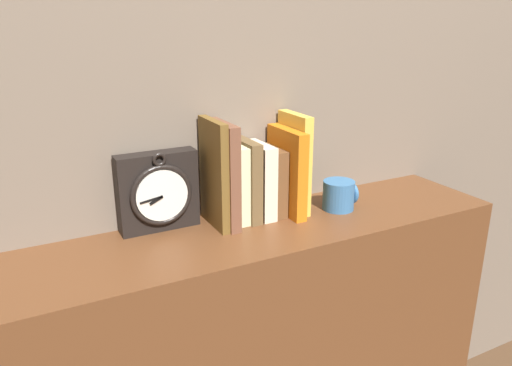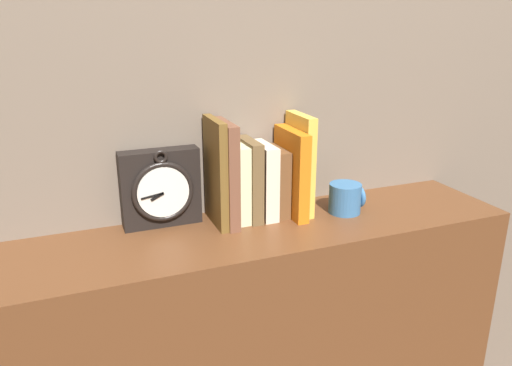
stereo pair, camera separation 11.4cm
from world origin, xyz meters
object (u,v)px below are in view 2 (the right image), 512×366
Objects in this scene: book_slot0_brown at (216,173)px; book_slot5_brown at (276,181)px; book_slot4_cream at (264,180)px; book_slot6_orange at (291,173)px; mug at (346,198)px; book_slot7_yellow at (300,164)px; book_slot1_brown at (226,174)px; clock at (161,189)px; book_slot3_brown at (250,180)px; book_slot2_cream at (238,182)px.

book_slot0_brown reaches higher than book_slot5_brown.
book_slot6_orange reaches higher than book_slot4_cream.
book_slot5_brown is at bearing 3.26° from book_slot0_brown.
book_slot0_brown is 2.93× the size of mug.
book_slot1_brown is at bearing -178.57° from book_slot7_yellow.
book_slot3_brown is (0.21, -0.03, 0.01)m from clock.
book_slot2_cream is 0.76× the size of book_slot7_yellow.
book_slot2_cream is at bearing 19.92° from book_slot1_brown.
book_slot0_brown is at bearing -176.74° from book_slot5_brown.
book_slot7_yellow is (0.20, 0.00, 0.00)m from book_slot1_brown.
book_slot3_brown is at bearing 3.79° from book_slot0_brown.
book_slot1_brown is 1.14× the size of book_slot6_orange.
book_slot1_brown is 0.07m from book_slot3_brown.
book_slot5_brown is 1.94× the size of mug.
book_slot7_yellow is at bearing 22.31° from book_slot6_orange.
book_slot4_cream reaches higher than book_slot5_brown.
book_slot7_yellow reaches higher than book_slot5_brown.
book_slot0_brown is 0.13m from book_slot4_cream.
book_slot7_yellow reaches higher than mug.
book_slot2_cream is 0.07m from book_slot4_cream.
mug is at bearing -17.14° from book_slot6_orange.
book_slot2_cream is 0.17m from book_slot7_yellow.
book_slot6_orange is (0.03, -0.02, 0.02)m from book_slot5_brown.
book_slot2_cream is at bearing 171.88° from book_slot6_orange.
book_slot1_brown reaches higher than book_slot2_cream.
book_slot7_yellow is (0.13, -0.00, 0.03)m from book_slot3_brown.
book_slot5_brown is (0.04, 0.00, -0.01)m from book_slot4_cream.
book_slot5_brown is (0.07, 0.00, -0.01)m from book_slot3_brown.
book_slot4_cream is at bearing -7.07° from clock.
book_slot1_brown is at bearing -15.26° from clock.
clock is at bearing 164.74° from book_slot1_brown.
book_slot0_brown is 0.07m from book_slot2_cream.
clock is 0.25m from book_slot4_cream.
book_slot3_brown reaches higher than book_slot4_cream.
book_slot7_yellow is (0.22, 0.00, -0.00)m from book_slot0_brown.
book_slot0_brown is 1.39× the size of book_slot4_cream.
book_slot4_cream is (0.07, -0.00, -0.00)m from book_slot2_cream.
book_slot6_orange is 0.04m from book_slot7_yellow.
clock reaches higher than book_slot4_cream.
book_slot4_cream is (0.13, 0.01, -0.04)m from book_slot0_brown.
book_slot0_brown is 1.18× the size of book_slot6_orange.
clock reaches higher than book_slot2_cream.
book_slot0_brown reaches higher than mug.
book_slot3_brown is at bearing -8.43° from clock.
clock is at bearing 163.35° from book_slot0_brown.
book_slot3_brown is 1.17× the size of book_slot5_brown.
clock is 0.18m from book_slot2_cream.
book_slot6_orange is at bearing 162.86° from mug.
book_slot7_yellow reaches higher than book_slot1_brown.
clock is at bearing 174.18° from book_slot7_yellow.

